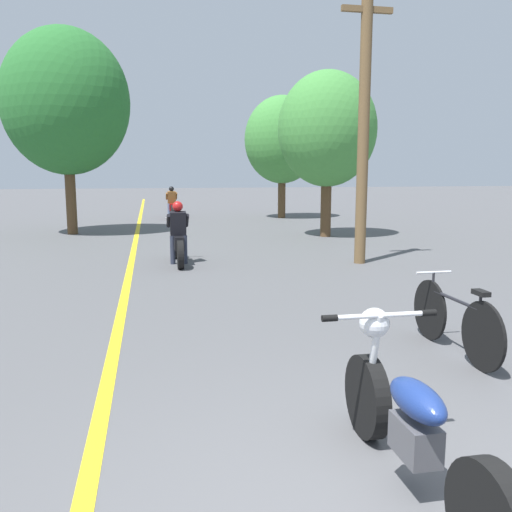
{
  "coord_description": "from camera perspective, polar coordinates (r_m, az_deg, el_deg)",
  "views": [
    {
      "loc": [
        -1.24,
        -2.5,
        2.02
      ],
      "look_at": [
        0.1,
        4.39,
        0.9
      ],
      "focal_mm": 38.0,
      "sensor_mm": 36.0,
      "label": 1
    }
  ],
  "objects": [
    {
      "name": "bicycle_parked",
      "position": [
        6.39,
        20.16,
        -6.32
      ],
      "size": [
        0.44,
        1.79,
        0.84
      ],
      "color": "black",
      "rests_on": "ground"
    },
    {
      "name": "motorcycle_rider_lead",
      "position": [
        11.87,
        -8.17,
        1.67
      ],
      "size": [
        0.5,
        1.97,
        1.36
      ],
      "color": "black",
      "rests_on": "ground"
    },
    {
      "name": "motorcycle_foreground",
      "position": [
        3.7,
        16.01,
        -16.68
      ],
      "size": [
        0.86,
        2.17,
        1.03
      ],
      "color": "black",
      "rests_on": "ground"
    },
    {
      "name": "roadside_tree_left",
      "position": [
        18.24,
        -19.39,
        15.03
      ],
      "size": [
        3.87,
        3.49,
        6.32
      ],
      "color": "#513A23",
      "rests_on": "ground"
    },
    {
      "name": "motorcycle_rider_far",
      "position": [
        23.28,
        -8.85,
        5.21
      ],
      "size": [
        0.5,
        2.12,
        1.34
      ],
      "color": "black",
      "rests_on": "ground"
    },
    {
      "name": "roadside_tree_right_far",
      "position": [
        23.13,
        2.77,
        12.09
      ],
      "size": [
        3.15,
        2.84,
        5.08
      ],
      "color": "#513A23",
      "rests_on": "ground"
    },
    {
      "name": "utility_pole",
      "position": [
        11.97,
        11.28,
        13.67
      ],
      "size": [
        1.1,
        0.24,
        5.86
      ],
      "color": "brown",
      "rests_on": "ground"
    },
    {
      "name": "lane_stripe_center",
      "position": [
        15.04,
        -12.65,
        1.12
      ],
      "size": [
        0.14,
        48.0,
        0.01
      ],
      "primitive_type": "cube",
      "color": "yellow",
      "rests_on": "ground"
    },
    {
      "name": "roadside_tree_right_near",
      "position": [
        16.7,
        7.53,
        13.05
      ],
      "size": [
        2.97,
        2.68,
        4.93
      ],
      "color": "#513A23",
      "rests_on": "ground"
    }
  ]
}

